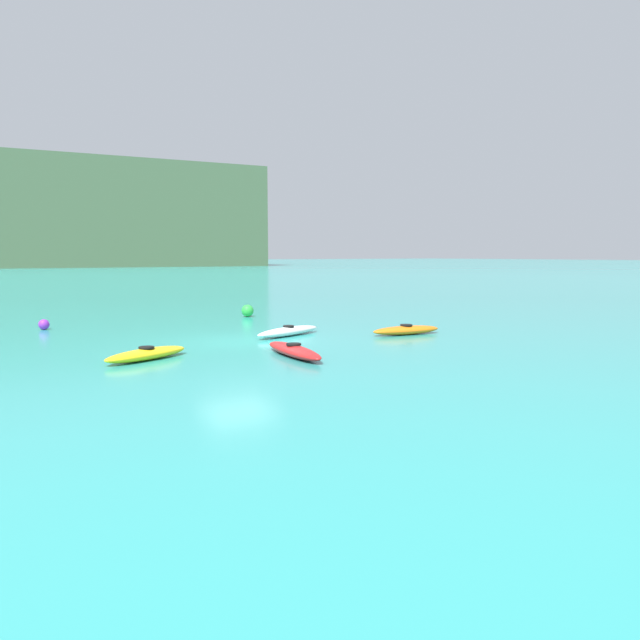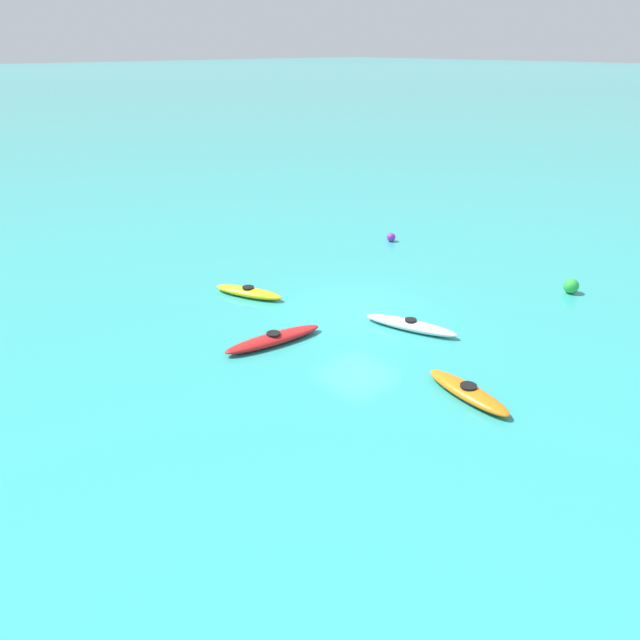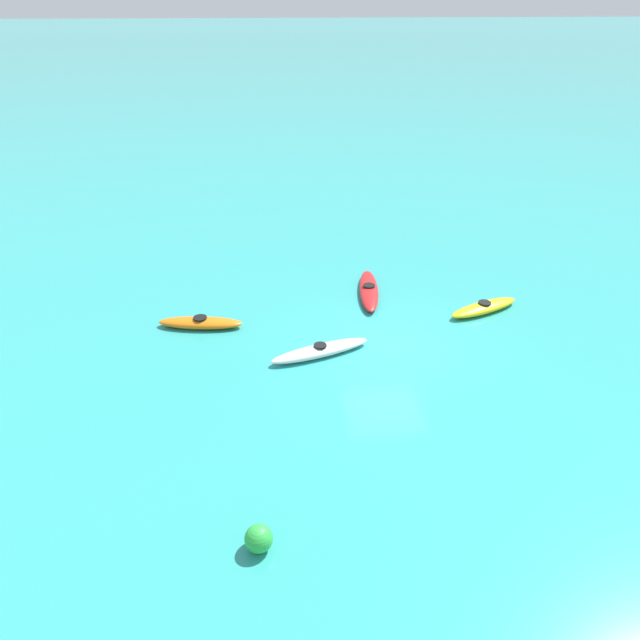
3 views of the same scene
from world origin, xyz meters
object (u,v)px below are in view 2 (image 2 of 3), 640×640
Objects in this scene: kayak_white at (410,325)px; kayak_orange at (468,392)px; kayak_yellow at (248,292)px; buoy_green at (571,286)px; buoy_purple at (391,237)px; kayak_red at (274,339)px.

kayak_orange is at bearing -29.54° from kayak_white.
kayak_orange and kayak_yellow have the same top height.
buoy_green is (-1.79, 8.99, 0.12)m from kayak_orange.
buoy_purple is at bearing 139.95° from kayak_orange.
kayak_white is 7.15m from buoy_green.
buoy_green reaches higher than kayak_orange.
kayak_orange is at bearing 0.39° from kayak_yellow.
buoy_purple reaches higher than kayak_yellow.
kayak_red is 1.21× the size of kayak_yellow.
kayak_red is 1.20× the size of kayak_orange.
kayak_yellow is 4.97× the size of buoy_green.
kayak_white and kayak_red have the same top height.
kayak_orange is at bearing -78.75° from buoy_green.
kayak_white is at bearing -105.65° from buoy_green.
kayak_red is at bearing -66.29° from buoy_purple.
kayak_white is at bearing 150.46° from kayak_orange.
kayak_red is at bearing -110.89° from buoy_green.
kayak_white is 9.71m from buoy_purple.
buoy_green is at bearing 74.35° from kayak_white.
kayak_red is 6.01× the size of buoy_green.
kayak_red is 4.08m from kayak_yellow.
buoy_green is at bearing 101.25° from kayak_orange.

